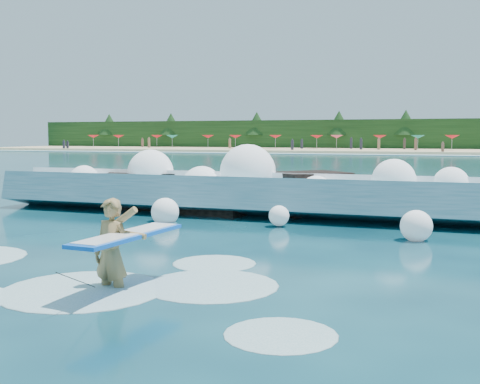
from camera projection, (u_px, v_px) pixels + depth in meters
The scene contains 11 objects.
ground at pixel (140, 255), 12.68m from camera, with size 200.00×200.00×0.00m, color #062737.
beach at pixel (418, 151), 85.37m from camera, with size 140.00×20.00×0.40m, color tan.
wet_band at pixel (411, 155), 75.13m from camera, with size 140.00×5.00×0.08m, color silver.
treeline at pixel (423, 135), 94.47m from camera, with size 140.00×4.00×5.00m, color black.
breaking_wave at pixel (285, 197), 18.73m from camera, with size 19.29×2.95×1.66m.
rock_cluster at pixel (217, 196), 20.12m from camera, with size 8.73×3.54×1.56m.
surfer_with_board at pixel (115, 250), 9.73m from camera, with size 1.00×2.96×1.81m.
wave_spray at pixel (267, 181), 18.79m from camera, with size 15.39×4.67×2.35m.
surf_foam at pixel (75, 280), 10.45m from camera, with size 9.51×5.73×0.14m.
beach_umbrellas at pixel (418, 137), 87.20m from camera, with size 110.11×6.86×0.50m.
beachgoers at pixel (436, 145), 81.77m from camera, with size 108.53×12.78×1.93m.
Camera 1 is at (6.36, -10.96, 2.52)m, focal length 45.00 mm.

